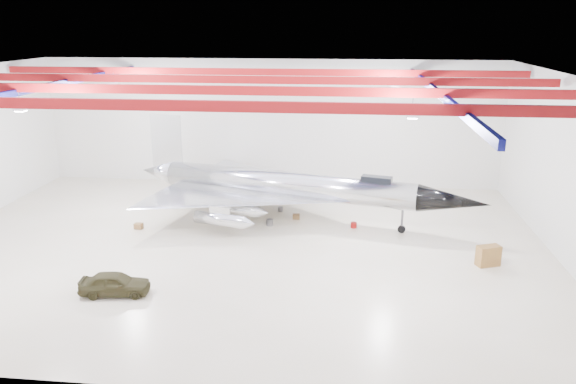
# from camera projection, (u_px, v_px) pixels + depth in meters

# --- Properties ---
(floor) EXTENTS (40.00, 40.00, 0.00)m
(floor) POSITION_uv_depth(u_px,v_px,m) (237.00, 246.00, 36.56)
(floor) COLOR beige
(floor) RESTS_ON ground
(wall_back) EXTENTS (40.00, 0.00, 40.00)m
(wall_back) POSITION_uv_depth(u_px,v_px,m) (269.00, 123.00, 49.24)
(wall_back) COLOR silver
(wall_back) RESTS_ON floor
(wall_right) EXTENTS (0.00, 30.00, 30.00)m
(wall_right) POSITION_uv_depth(u_px,v_px,m) (571.00, 173.00, 32.86)
(wall_right) COLOR silver
(wall_right) RESTS_ON floor
(ceiling) EXTENTS (40.00, 40.00, 0.00)m
(ceiling) POSITION_uv_depth(u_px,v_px,m) (233.00, 74.00, 33.37)
(ceiling) COLOR #0A0F38
(ceiling) RESTS_ON wall_back
(ceiling_structure) EXTENTS (39.50, 29.50, 1.08)m
(ceiling_structure) POSITION_uv_depth(u_px,v_px,m) (233.00, 86.00, 33.57)
(ceiling_structure) COLOR maroon
(ceiling_structure) RESTS_ON ceiling
(jet_aircraft) EXTENTS (26.10, 18.27, 7.22)m
(jet_aircraft) POSITION_uv_depth(u_px,v_px,m) (286.00, 188.00, 40.95)
(jet_aircraft) COLOR silver
(jet_aircraft) RESTS_ON floor
(jeep) EXTENTS (3.86, 1.96, 1.26)m
(jeep) POSITION_uv_depth(u_px,v_px,m) (115.00, 283.00, 29.87)
(jeep) COLOR #34301A
(jeep) RESTS_ON floor
(desk) EXTENTS (1.52, 1.12, 1.25)m
(desk) POSITION_uv_depth(u_px,v_px,m) (488.00, 256.00, 33.44)
(desk) COLOR brown
(desk) RESTS_ON floor
(crate_ply) EXTENTS (0.61, 0.51, 0.39)m
(crate_ply) POSITION_uv_depth(u_px,v_px,m) (139.00, 226.00, 39.54)
(crate_ply) COLOR olive
(crate_ply) RESTS_ON floor
(toolbox_red) EXTENTS (0.51, 0.41, 0.35)m
(toolbox_red) POSITION_uv_depth(u_px,v_px,m) (221.00, 209.00, 43.12)
(toolbox_red) COLOR maroon
(toolbox_red) RESTS_ON floor
(engine_drum) EXTENTS (0.57, 0.57, 0.45)m
(engine_drum) POSITION_uv_depth(u_px,v_px,m) (270.00, 222.00, 40.18)
(engine_drum) COLOR #59595B
(engine_drum) RESTS_ON floor
(parts_bin) EXTENTS (0.54, 0.45, 0.36)m
(parts_bin) POSITION_uv_depth(u_px,v_px,m) (296.00, 217.00, 41.53)
(parts_bin) COLOR olive
(parts_bin) RESTS_ON floor
(crate_small) EXTENTS (0.44, 0.37, 0.28)m
(crate_small) POSITION_uv_depth(u_px,v_px,m) (175.00, 206.00, 44.10)
(crate_small) COLOR #59595B
(crate_small) RESTS_ON floor
(tool_chest) EXTENTS (0.56, 0.56, 0.39)m
(tool_chest) POSITION_uv_depth(u_px,v_px,m) (354.00, 225.00, 39.75)
(tool_chest) COLOR maroon
(tool_chest) RESTS_ON floor
(oil_barrel) EXTENTS (0.76, 0.69, 0.43)m
(oil_barrel) POSITION_uv_depth(u_px,v_px,m) (234.00, 213.00, 42.24)
(oil_barrel) COLOR olive
(oil_barrel) RESTS_ON floor
(spares_box) EXTENTS (0.46, 0.46, 0.33)m
(spares_box) POSITION_uv_depth(u_px,v_px,m) (280.00, 209.00, 43.21)
(spares_box) COLOR #59595B
(spares_box) RESTS_ON floor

